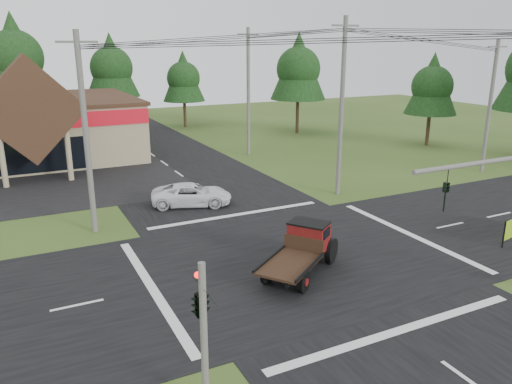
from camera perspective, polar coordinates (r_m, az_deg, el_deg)
ground at (r=24.02m, az=4.73°, el=-7.59°), size 120.00×120.00×0.00m
road_ns at (r=24.01m, az=4.73°, el=-7.56°), size 12.00×120.00×0.02m
road_ew at (r=24.01m, az=4.73°, el=-7.56°), size 120.00×12.00×0.02m
traffic_signal_corner at (r=13.57m, az=-6.40°, el=-11.12°), size 0.53×2.48×4.40m
utility_pole_nw at (r=27.26m, az=-18.88°, el=6.36°), size 2.00×0.30×10.50m
utility_pole_ne at (r=33.27m, az=9.75°, el=9.58°), size 2.00×0.30×11.50m
utility_pole_far at (r=43.06m, az=25.16°, el=8.94°), size 2.00×0.30×10.20m
utility_pole_n at (r=45.28m, az=-0.89°, el=11.42°), size 2.00×0.30×11.20m
tree_row_c at (r=59.70m, az=-25.86°, el=13.94°), size 7.28×7.28×13.13m
tree_row_d at (r=61.79m, az=-16.22°, el=13.69°), size 6.16×6.16×11.11m
tree_row_e at (r=61.94m, az=-8.30°, el=12.92°), size 5.04×5.04×9.09m
tree_side_ne at (r=56.96m, az=4.88°, el=14.07°), size 6.16×6.16×11.11m
tree_side_e_near at (r=52.58m, az=19.51°, el=11.54°), size 5.04×5.04×9.09m
antique_flatbed_truck at (r=22.09m, az=5.00°, el=-6.78°), size 5.31×4.59×2.15m
white_pickup at (r=31.68m, az=-7.36°, el=-0.29°), size 5.47×3.88×1.39m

